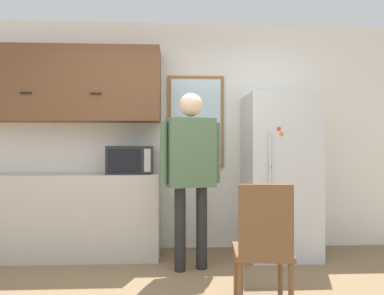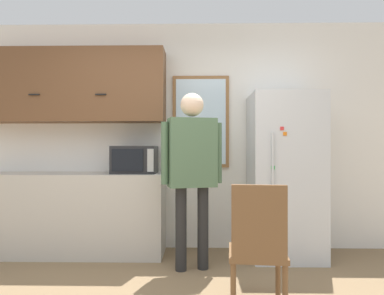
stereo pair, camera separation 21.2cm
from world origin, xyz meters
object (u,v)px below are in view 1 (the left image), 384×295
Objects in this scene: microwave at (131,160)px; refrigerator at (280,175)px; chair at (263,242)px; person at (191,161)px.

refrigerator is at bearing -2.27° from microwave.
microwave is 0.51× the size of chair.
refrigerator reaches higher than chair.
refrigerator is (1.67, -0.07, -0.17)m from microwave.
refrigerator is at bearing 7.53° from person.
microwave reaches higher than chair.
microwave is at bearing 177.73° from refrigerator.
refrigerator is 1.90× the size of chair.
refrigerator is (1.01, 0.41, -0.17)m from person.
microwave is 0.28× the size of person.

